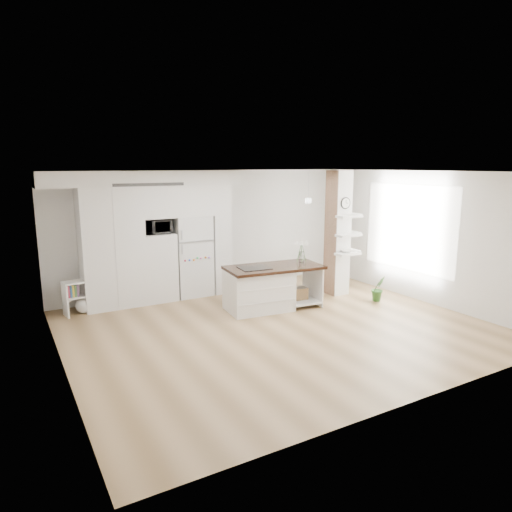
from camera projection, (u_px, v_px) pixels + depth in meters
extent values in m
cube|color=tan|center=(278.00, 327.00, 8.04)|extent=(7.00, 6.00, 0.01)
cube|color=white|center=(279.00, 172.00, 7.51)|extent=(7.00, 6.00, 0.04)
cube|color=silver|center=(207.00, 231.00, 10.33)|extent=(7.00, 0.04, 2.70)
cube|color=silver|center=(419.00, 295.00, 5.22)|extent=(7.00, 0.04, 2.70)
cube|color=silver|center=(57.00, 276.00, 6.08)|extent=(0.04, 6.00, 2.70)
cube|color=silver|center=(420.00, 237.00, 9.48)|extent=(0.04, 6.00, 2.70)
cube|color=white|center=(112.00, 248.00, 9.02)|extent=(1.20, 0.65, 2.40)
cube|color=white|center=(158.00, 267.00, 9.56)|extent=(0.65, 0.65, 1.42)
cube|color=white|center=(156.00, 202.00, 9.30)|extent=(0.65, 0.65, 0.65)
cube|color=white|center=(190.00, 200.00, 9.66)|extent=(0.85, 0.65, 0.65)
cube|color=white|center=(218.00, 239.00, 10.13)|extent=(0.40, 0.65, 2.40)
cube|color=silver|center=(144.00, 178.00, 9.07)|extent=(4.00, 0.70, 0.30)
cube|color=#262626|center=(149.00, 184.00, 8.80)|extent=(1.40, 0.04, 0.06)
cube|color=white|center=(191.00, 256.00, 9.90)|extent=(0.78, 0.66, 1.75)
cube|color=#B2B2B7|center=(197.00, 241.00, 9.54)|extent=(0.78, 0.01, 0.03)
cube|color=silver|center=(338.00, 233.00, 9.92)|extent=(0.40, 0.40, 2.70)
cube|color=#A67A5C|center=(330.00, 234.00, 9.81)|extent=(0.02, 0.40, 2.70)
cube|color=#A67A5C|center=(332.00, 232.00, 10.09)|extent=(0.40, 0.02, 2.70)
cylinder|color=black|center=(345.00, 203.00, 9.61)|extent=(0.25, 0.03, 0.25)
cylinder|color=white|center=(346.00, 203.00, 9.59)|extent=(0.21, 0.01, 0.21)
plane|color=white|center=(409.00, 228.00, 9.69)|extent=(0.00, 2.40, 2.40)
cylinder|color=white|center=(351.00, 202.00, 8.58)|extent=(0.12, 0.12, 0.10)
cube|color=white|center=(259.00, 290.00, 8.93)|extent=(1.31, 0.93, 0.80)
cube|color=white|center=(299.00, 299.00, 9.34)|extent=(0.75, 0.87, 0.04)
cube|color=white|center=(313.00, 284.00, 9.41)|extent=(0.11, 0.81, 0.80)
cube|color=black|center=(274.00, 268.00, 8.98)|extent=(1.98, 1.10, 0.06)
cube|color=black|center=(254.00, 268.00, 8.81)|extent=(0.62, 0.53, 0.01)
cube|color=#A47E4F|center=(297.00, 293.00, 9.30)|extent=(0.41, 0.32, 0.24)
cylinder|color=white|center=(301.00, 257.00, 9.30)|extent=(0.12, 0.12, 0.22)
cube|color=white|center=(65.00, 300.00, 8.54)|extent=(0.08, 0.32, 0.66)
cube|color=white|center=(93.00, 295.00, 8.86)|extent=(0.08, 0.32, 0.66)
cube|color=white|center=(78.00, 281.00, 8.64)|extent=(0.60, 0.41, 0.03)
cube|color=white|center=(79.00, 296.00, 8.69)|extent=(0.57, 0.40, 0.03)
sphere|color=white|center=(84.00, 305.00, 8.78)|extent=(0.32, 0.32, 0.32)
imported|color=#2F6528|center=(378.00, 288.00, 9.55)|extent=(0.32, 0.27, 0.54)
imported|color=#2F6528|center=(310.00, 271.00, 11.13)|extent=(0.37, 0.37, 0.51)
imported|color=#2D2D2D|center=(157.00, 227.00, 9.35)|extent=(0.54, 0.37, 0.30)
imported|color=#2F6528|center=(347.00, 224.00, 10.13)|extent=(0.27, 0.23, 0.30)
imported|color=white|center=(346.00, 251.00, 9.73)|extent=(0.22, 0.22, 0.05)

